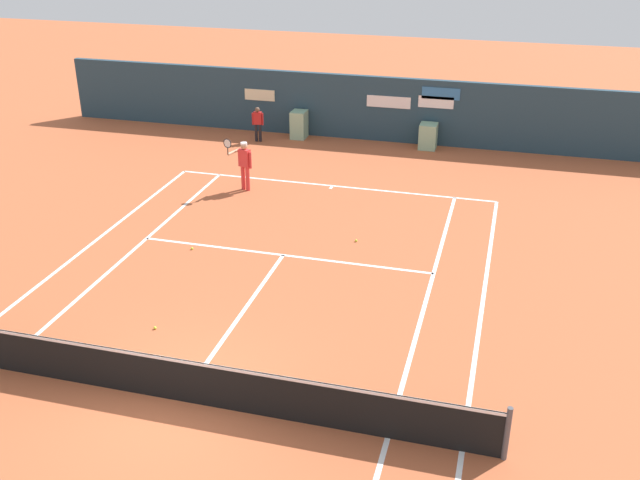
# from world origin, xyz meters

# --- Properties ---
(ground_plane) EXTENTS (80.00, 80.00, 0.01)m
(ground_plane) POSITION_xyz_m (-0.00, 0.58, 0.00)
(ground_plane) COLOR #B25633
(tennis_net) EXTENTS (12.10, 0.10, 1.07)m
(tennis_net) POSITION_xyz_m (0.00, 0.00, 0.51)
(tennis_net) COLOR #4C4C51
(tennis_net) RESTS_ON ground_plane
(sponsor_back_wall) EXTENTS (25.00, 1.02, 2.48)m
(sponsor_back_wall) POSITION_xyz_m (-0.00, 16.97, 1.20)
(sponsor_back_wall) COLOR #233D4C
(sponsor_back_wall) RESTS_ON ground_plane
(player_on_baseline) EXTENTS (0.77, 0.66, 1.84)m
(player_on_baseline) POSITION_xyz_m (-2.64, 10.60, 0.97)
(player_on_baseline) COLOR red
(player_on_baseline) RESTS_ON ground_plane
(ball_kid_centre_post) EXTENTS (0.45, 0.22, 1.35)m
(ball_kid_centre_post) POSITION_xyz_m (-3.97, 15.61, 0.78)
(ball_kid_centre_post) COLOR black
(ball_kid_centre_post) RESTS_ON ground_plane
(tennis_ball_by_sideline) EXTENTS (0.07, 0.07, 0.07)m
(tennis_ball_by_sideline) POSITION_xyz_m (1.69, 7.72, 0.03)
(tennis_ball_by_sideline) COLOR #CCE033
(tennis_ball_by_sideline) RESTS_ON ground_plane
(tennis_ball_mid_court) EXTENTS (0.07, 0.07, 0.07)m
(tennis_ball_mid_court) POSITION_xyz_m (-2.48, 6.08, 0.03)
(tennis_ball_mid_court) COLOR #CCE033
(tennis_ball_mid_court) RESTS_ON ground_plane
(tennis_ball_near_service_line) EXTENTS (0.07, 0.07, 0.07)m
(tennis_ball_near_service_line) POSITION_xyz_m (-1.61, 2.17, 0.03)
(tennis_ball_near_service_line) COLOR #CCE033
(tennis_ball_near_service_line) RESTS_ON ground_plane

